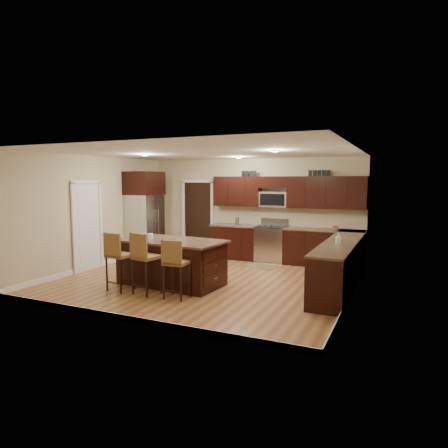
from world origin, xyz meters
The scene contains 23 objects.
floor centered at (0.00, 0.00, 0.00)m, with size 6.00×6.00×0.00m, color #A36C40.
ceiling centered at (0.00, 0.00, 2.70)m, with size 6.00×6.00×0.00m, color silver.
wall_back centered at (0.00, 2.75, 1.35)m, with size 6.00×6.00×0.00m, color #BEB089.
wall_left centered at (-3.00, 0.00, 1.35)m, with size 5.50×5.50×0.00m, color #BEB089.
wall_right centered at (3.00, 0.00, 1.35)m, with size 5.50×5.50×0.00m, color #BEB089.
base_cabinets centered at (1.90, 1.45, 0.46)m, with size 4.02×3.96×0.92m.
upper_cabinets centered at (1.04, 2.58, 1.84)m, with size 4.00×0.33×0.80m.
range centered at (0.68, 2.45, 0.47)m, with size 0.76×0.64×1.11m.
microwave centered at (0.68, 2.60, 1.62)m, with size 0.76×0.31×0.40m, color silver.
doorway centered at (-1.65, 2.73, 1.03)m, with size 0.85×0.03×2.06m, color black.
pantry_door centered at (-2.98, -0.30, 1.02)m, with size 0.03×0.80×2.04m, color white.
letter_decor centered at (0.90, 2.58, 2.29)m, with size 2.20×0.03×0.15m, color black, non-canonical shape.
island centered at (-0.48, -0.60, 0.43)m, with size 2.24×1.29×0.92m.
stool_left centered at (-1.15, -1.44, 0.71)m, with size 0.47×0.47×1.13m.
stool_mid centered at (-0.54, -1.45, 0.72)m, with size 0.51×0.51×1.16m.
stool_right centered at (0.13, -1.44, 0.67)m, with size 0.42×0.42×1.08m.
refrigerator centered at (-2.62, 1.49, 1.21)m, with size 0.79×0.92×2.35m.
floor_mat centered at (0.63, 1.75, 0.01)m, with size 0.83×0.55×0.01m, color brown.
fruit_bowl centered at (2.29, 2.45, 0.95)m, with size 0.27×0.27×0.07m, color silver.
soap_bottle centered at (2.70, 0.25, 1.02)m, with size 0.09×0.10×0.21m, color #B2B2B2.
canister_tall centered at (-0.29, 2.45, 1.02)m, with size 0.12×0.12×0.20m, color silver.
canister_short centered at (-0.29, 2.45, 0.99)m, with size 0.11×0.11×0.15m, color silver.
island_jar centered at (-0.98, -0.60, 0.97)m, with size 0.10×0.10×0.10m, color white.
Camera 1 is at (3.83, -7.43, 2.14)m, focal length 32.00 mm.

